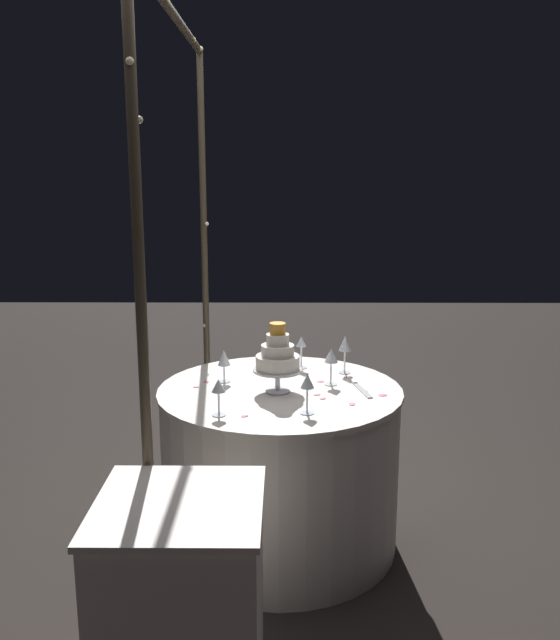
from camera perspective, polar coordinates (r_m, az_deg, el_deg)
ground_plane at (r=3.39m, az=0.00°, el=-18.13°), size 12.00×12.00×0.00m
decorative_arch at (r=2.97m, az=-8.42°, el=7.55°), size 1.77×0.06×2.36m
main_table at (r=3.22m, az=0.00°, el=-12.27°), size 1.11×1.11×0.76m
side_table at (r=2.26m, az=-8.23°, el=-23.87°), size 0.49×0.49×0.79m
tiered_cake at (r=2.98m, az=-0.20°, el=-3.16°), size 0.22×0.22×0.32m
wine_glass_0 at (r=2.73m, az=-5.22°, el=-5.75°), size 0.06×0.06×0.15m
wine_glass_1 at (r=3.36m, az=1.82°, el=-2.08°), size 0.06×0.06×0.16m
wine_glass_2 at (r=3.10m, az=4.34°, el=-3.18°), size 0.06×0.06×0.17m
wine_glass_3 at (r=3.29m, az=5.51°, el=-2.15°), size 0.06×0.06×0.19m
wine_glass_4 at (r=2.74m, az=2.32°, el=-5.39°), size 0.06×0.06×0.17m
wine_glass_5 at (r=3.15m, az=-4.76°, el=-3.31°), size 0.06×0.06×0.16m
cake_knife at (r=3.12m, az=6.62°, el=-5.57°), size 0.29×0.08×0.01m
rose_petal_0 at (r=3.02m, az=8.67°, el=-6.29°), size 0.03×0.04×0.00m
rose_petal_1 at (r=3.12m, az=-7.13°, el=-5.63°), size 0.02×0.03×0.00m
rose_petal_2 at (r=2.95m, az=3.65°, el=-6.63°), size 0.04×0.04×0.00m
rose_petal_3 at (r=3.06m, az=7.23°, el=-6.01°), size 0.02×0.03×0.00m
rose_petal_4 at (r=2.75m, az=-3.01°, el=-8.09°), size 0.04×0.04×0.00m
rose_petal_5 at (r=2.89m, az=6.10°, el=-7.07°), size 0.04×0.03×0.00m
rose_petal_6 at (r=3.55m, az=0.96°, el=-3.30°), size 0.02×0.03×0.00m
rose_petal_7 at (r=3.26m, az=5.54°, el=-4.80°), size 0.03×0.03×0.00m
rose_petal_8 at (r=3.19m, az=-6.23°, el=-5.21°), size 0.04×0.04×0.00m
rose_petal_9 at (r=3.00m, az=3.15°, el=-6.30°), size 0.03×0.04×0.00m
rose_petal_10 at (r=3.18m, az=3.46°, el=-5.19°), size 0.03×0.04×0.00m
rose_petal_11 at (r=3.53m, az=-1.15°, el=-3.39°), size 0.03×0.03×0.00m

